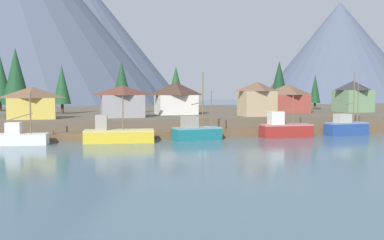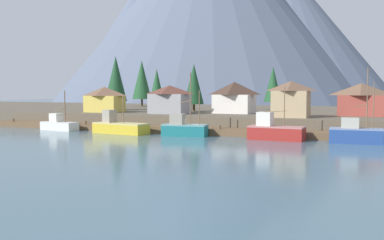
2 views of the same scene
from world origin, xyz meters
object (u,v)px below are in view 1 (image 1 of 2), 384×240
Objects in this scene: house_white at (176,98)px; conifer_centre at (122,84)px; house_yellow at (32,102)px; conifer_near_left at (176,84)px; fishing_boat_blue at (346,127)px; fishing_boat_white at (19,137)px; conifer_mid_right at (0,77)px; house_tan at (257,99)px; house_grey at (122,101)px; conifer_back_left at (62,85)px; conifer_mid_left at (315,89)px; conifer_back_right at (279,81)px; fishing_boat_yellow at (117,135)px; conifer_near_right at (16,76)px; house_red at (288,98)px; house_green at (353,96)px; fishing_boat_red at (285,129)px; fishing_boat_teal at (196,131)px.

conifer_centre is at bearing 163.72° from house_white.
house_yellow is 0.78× the size of conifer_near_left.
fishing_boat_blue is at bearing -34.53° from conifer_centre.
house_white is (23.99, 6.86, 0.46)m from house_yellow.
conifer_mid_right is at bearing 108.25° from fishing_boat_white.
house_tan is 25.72m from conifer_near_left.
house_yellow is at bearing -177.92° from house_grey.
conifer_near_left is at bearing 21.10° from conifer_back_left.
house_tan is at bearing -138.02° from conifer_mid_left.
fishing_boat_blue is (47.03, 0.24, 0.29)m from fishing_boat_white.
fishing_boat_white is 0.65× the size of conifer_back_right.
house_tan is (12.05, -8.49, -0.05)m from house_white.
fishing_boat_yellow is 0.79× the size of conifer_mid_right.
house_grey is at bearing -122.21° from conifer_near_left.
conifer_near_right is 1.04× the size of conifer_back_right.
house_red is at bearing 0.71° from house_white.
conifer_near_right is (-14.62, 21.79, 8.13)m from fishing_boat_yellow.
house_green is at bearing 25.14° from fishing_boat_white.
fishing_boat_white is 0.99× the size of house_yellow.
house_grey is 36.47m from conifer_mid_right.
conifer_mid_right is at bearing 161.37° from house_green.
fishing_boat_blue is 1.09× the size of conifer_back_left.
fishing_boat_red is 11.52m from house_tan.
house_red is 0.66× the size of conifer_near_right.
conifer_near_left reaches higher than house_green.
house_tan is (-10.21, 10.53, 4.18)m from fishing_boat_blue.
fishing_boat_yellow is 1.35× the size of house_grey.
conifer_centre reaches higher than house_yellow.
conifer_back_left is at bearing 117.22° from fishing_boat_teal.
fishing_boat_teal is at bearing -94.79° from house_white.
fishing_boat_teal is at bearing -153.28° from house_green.
fishing_boat_white is 19.84m from house_grey.
conifer_near_left is 1.18× the size of conifer_mid_left.
fishing_boat_teal is 23.89m from fishing_boat_blue.
house_red is (-0.22, 19.29, 4.04)m from fishing_boat_blue.
conifer_back_right is at bearing 31.27° from house_grey.
conifer_centre is (-12.94, -12.95, -0.02)m from conifer_near_left.
fishing_boat_red is 25.94m from house_grey.
conifer_mid_left is (-1.47, 12.11, 1.46)m from house_green.
fishing_boat_yellow is 1.26× the size of house_red.
fishing_boat_red is 1.01× the size of house_red.
fishing_boat_white is 0.77× the size of conifer_near_left.
house_grey is (-46.05, -5.80, -0.50)m from house_green.
house_green reaches higher than house_yellow.
fishing_boat_teal is 0.86× the size of conifer_back_right.
fishing_boat_blue reaches higher than fishing_boat_yellow.
conifer_back_left is at bearing -51.30° from conifer_mid_right.
conifer_mid_right reaches higher than house_white.
house_tan is at bearing 24.29° from fishing_boat_white.
conifer_near_left is 18.31m from conifer_centre.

